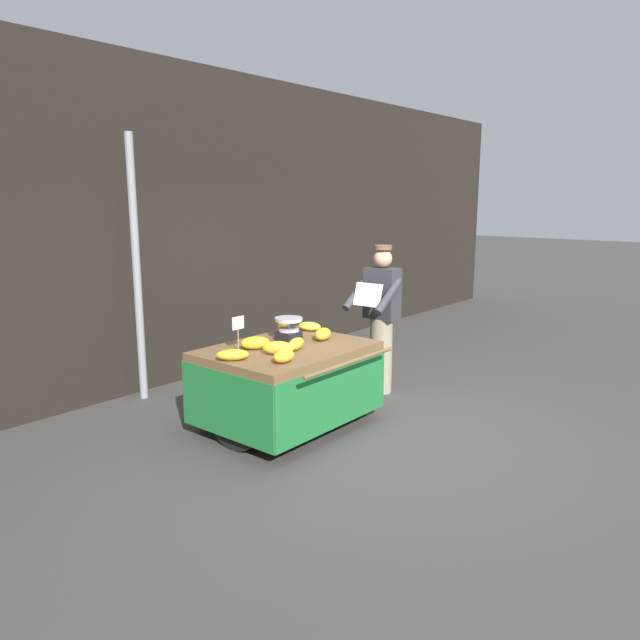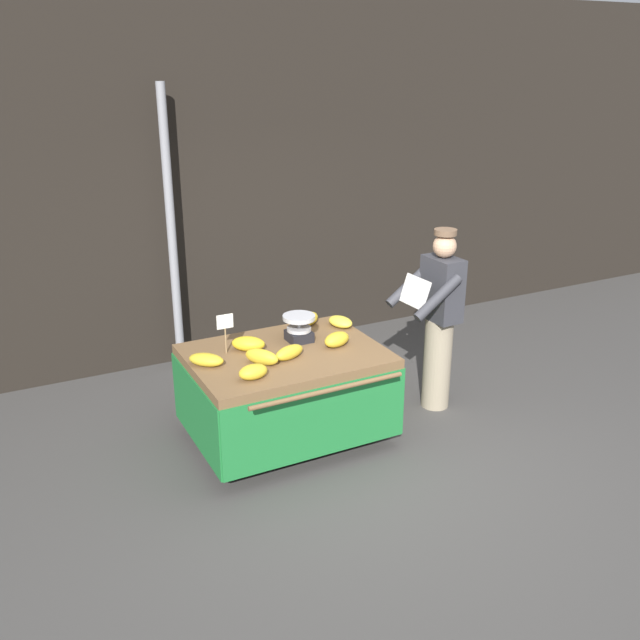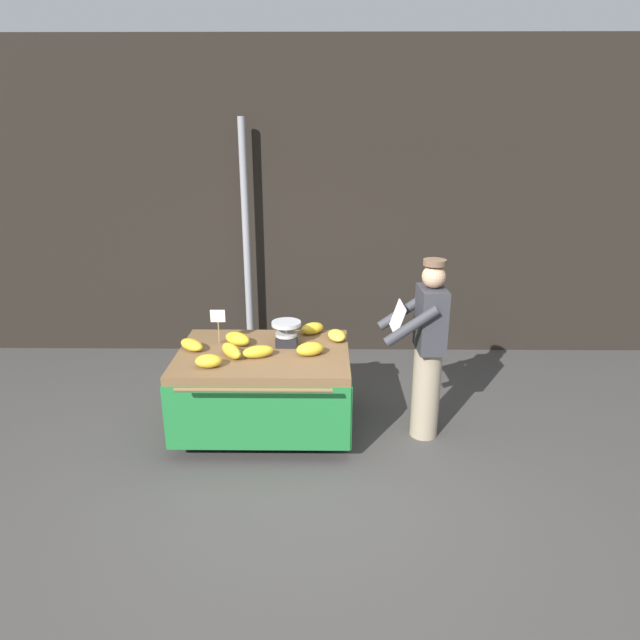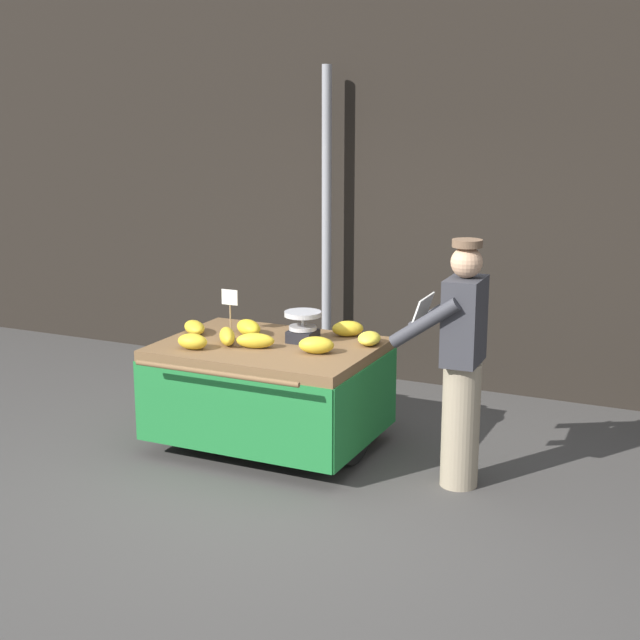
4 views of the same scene
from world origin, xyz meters
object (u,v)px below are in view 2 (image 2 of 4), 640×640
(banana_bunch_1, at_px, (337,339))
(vendor_person, at_px, (439,320))
(street_pole, at_px, (172,235))
(banana_bunch_6, at_px, (206,360))
(banana_bunch_5, at_px, (262,357))
(banana_bunch_2, at_px, (248,344))
(weighing_scale, at_px, (299,328))
(price_sign, at_px, (225,325))
(banana_bunch_3, at_px, (309,319))
(banana_bunch_0, at_px, (253,372))
(banana_bunch_7, at_px, (289,352))
(banana_bunch_4, at_px, (340,322))
(banana_cart, at_px, (286,375))

(banana_bunch_1, xyz_separation_m, vendor_person, (1.07, 0.01, -0.01))
(street_pole, xyz_separation_m, banana_bunch_6, (-0.29, -1.84, -0.59))
(banana_bunch_5, distance_m, vendor_person, 1.78)
(banana_bunch_2, relative_size, banana_bunch_6, 0.97)
(weighing_scale, relative_size, price_sign, 0.82)
(banana_bunch_2, height_order, banana_bunch_3, same)
(banana_bunch_5, xyz_separation_m, banana_bunch_6, (-0.40, 0.18, -0.01))
(banana_bunch_6, bearing_deg, banana_bunch_2, 17.82)
(price_sign, xyz_separation_m, vendor_person, (1.95, -0.27, -0.19))
(banana_bunch_1, bearing_deg, street_pole, 112.63)
(banana_bunch_2, bearing_deg, banana_bunch_0, -107.95)
(banana_bunch_2, bearing_deg, banana_bunch_7, -53.38)
(street_pole, relative_size, banana_bunch_5, 9.88)
(banana_bunch_3, bearing_deg, weighing_scale, -128.64)
(weighing_scale, xyz_separation_m, banana_bunch_4, (0.48, 0.14, -0.07))
(banana_bunch_0, xyz_separation_m, vendor_person, (1.94, 0.29, -0.01))
(weighing_scale, height_order, banana_bunch_6, weighing_scale)
(banana_cart, xyz_separation_m, banana_bunch_0, (-0.43, -0.36, 0.27))
(banana_bunch_4, height_order, banana_bunch_7, banana_bunch_7)
(banana_bunch_1, xyz_separation_m, banana_bunch_4, (0.25, 0.39, -0.01))
(banana_cart, relative_size, banana_bunch_2, 5.71)
(banana_cart, xyz_separation_m, banana_bunch_3, (0.45, 0.47, 0.28))
(banana_bunch_6, relative_size, banana_bunch_7, 1.03)
(street_pole, relative_size, banana_bunch_1, 11.41)
(banana_bunch_7, xyz_separation_m, vendor_person, (1.54, 0.07, -0.00))
(weighing_scale, distance_m, banana_bunch_5, 0.57)
(banana_bunch_1, relative_size, banana_bunch_5, 0.87)
(street_pole, xyz_separation_m, banana_cart, (0.38, -1.88, -0.85))
(banana_bunch_0, bearing_deg, banana_bunch_4, 30.71)
(banana_bunch_4, xyz_separation_m, banana_bunch_7, (-0.72, -0.45, 0.01))
(banana_bunch_3, xyz_separation_m, banana_bunch_4, (0.24, -0.16, -0.01))
(banana_bunch_4, distance_m, banana_bunch_7, 0.85)
(banana_bunch_3, bearing_deg, banana_bunch_5, -139.64)
(banana_bunch_2, xyz_separation_m, banana_bunch_3, (0.71, 0.30, -0.00))
(banana_bunch_2, xyz_separation_m, banana_bunch_4, (0.95, 0.14, -0.01))
(banana_bunch_3, relative_size, banana_bunch_7, 0.85)
(banana_bunch_2, bearing_deg, banana_bunch_5, -91.59)
(banana_cart, bearing_deg, banana_bunch_5, -151.99)
(price_sign, xyz_separation_m, banana_bunch_5, (0.17, -0.34, -0.18))
(banana_cart, distance_m, banana_bunch_2, 0.42)
(street_pole, xyz_separation_m, banana_bunch_4, (1.07, -1.57, -0.59))
(banana_bunch_0, distance_m, banana_bunch_7, 0.46)
(banana_bunch_1, bearing_deg, weighing_scale, 132.35)
(weighing_scale, distance_m, banana_bunch_0, 0.83)
(banana_bunch_3, distance_m, banana_bunch_5, 0.94)
(banana_bunch_0, height_order, banana_bunch_7, banana_bunch_0)
(banana_cart, relative_size, banana_bunch_5, 5.46)
(banana_bunch_0, distance_m, banana_bunch_5, 0.27)
(banana_bunch_0, bearing_deg, banana_bunch_7, 28.46)
(banana_bunch_2, height_order, banana_bunch_6, banana_bunch_2)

